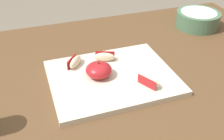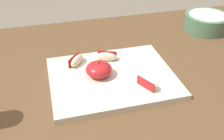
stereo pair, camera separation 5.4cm
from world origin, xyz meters
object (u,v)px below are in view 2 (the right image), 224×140
object	(u,v)px
apple_half_skin_up	(99,69)
apple_wedge_back	(77,60)
cutting_board	(112,77)
apple_wedge_front	(107,56)
apple_wedge_near_knife	(148,82)
ceramic_fruit_bowl	(206,22)

from	to	relation	value
apple_half_skin_up	apple_wedge_back	bearing A→B (deg)	124.92
cutting_board	apple_wedge_front	size ratio (longest dim) A/B	5.33
apple_wedge_front	apple_wedge_near_knife	bearing A→B (deg)	-64.76
cutting_board	apple_wedge_front	bearing A→B (deg)	86.59
apple_wedge_front	ceramic_fruit_bowl	bearing A→B (deg)	18.90
apple_wedge_back	ceramic_fruit_bowl	bearing A→B (deg)	15.63
apple_half_skin_up	apple_wedge_near_knife	distance (m)	0.16
ceramic_fruit_bowl	cutting_board	bearing A→B (deg)	-152.26
cutting_board	apple_wedge_back	xyz separation A→B (m)	(-0.10, 0.09, 0.02)
apple_half_skin_up	apple_wedge_front	xyz separation A→B (m)	(0.05, 0.08, -0.01)
apple_wedge_near_knife	ceramic_fruit_bowl	world-z (taller)	ceramic_fruit_bowl
cutting_board	ceramic_fruit_bowl	world-z (taller)	ceramic_fruit_bowl
apple_wedge_back	apple_wedge_front	xyz separation A→B (m)	(0.10, -0.00, 0.00)
apple_wedge_front	ceramic_fruit_bowl	distance (m)	0.52
apple_wedge_back	apple_wedge_front	size ratio (longest dim) A/B	0.94
apple_wedge_near_knife	apple_wedge_back	world-z (taller)	same
apple_half_skin_up	ceramic_fruit_bowl	bearing A→B (deg)	25.02
apple_wedge_near_knife	apple_wedge_front	distance (m)	0.20
cutting_board	apple_half_skin_up	xyz separation A→B (m)	(-0.04, 0.01, 0.03)
apple_half_skin_up	cutting_board	bearing A→B (deg)	-14.20
ceramic_fruit_bowl	apple_half_skin_up	bearing A→B (deg)	-154.98
cutting_board	apple_half_skin_up	distance (m)	0.05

